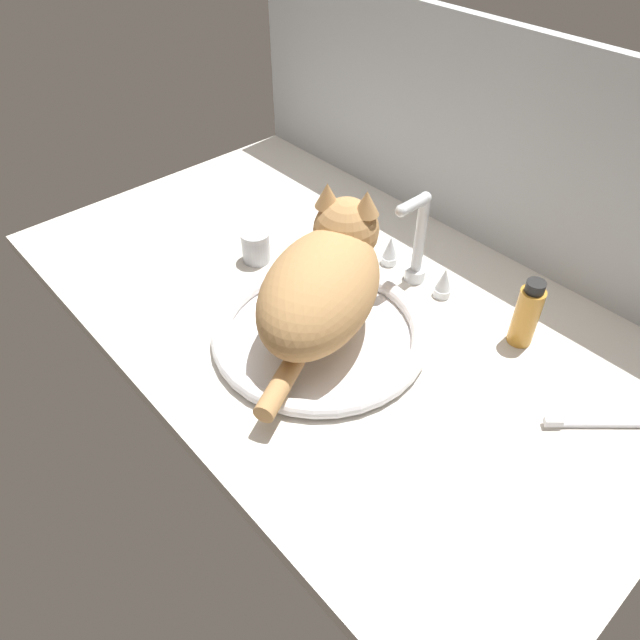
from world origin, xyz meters
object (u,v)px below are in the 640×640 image
(amber_bottle, at_px, (527,314))
(metal_jar, at_px, (256,246))
(toothbrush, at_px, (597,424))
(cat, at_px, (325,279))
(sink_basin, at_px, (320,332))
(faucet, at_px, (416,250))

(amber_bottle, bearing_deg, metal_jar, -158.21)
(amber_bottle, relative_size, toothbrush, 0.96)
(cat, height_order, toothbrush, cat)
(cat, xyz_separation_m, toothbrush, (0.42, 0.15, -0.10))
(sink_basin, xyz_separation_m, cat, (-0.01, 0.02, 0.10))
(sink_basin, relative_size, toothbrush, 2.82)
(cat, relative_size, metal_jar, 5.94)
(amber_bottle, distance_m, toothbrush, 0.20)
(cat, distance_m, toothbrush, 0.46)
(cat, distance_m, amber_bottle, 0.33)
(sink_basin, bearing_deg, amber_bottle, 46.98)
(faucet, relative_size, toothbrush, 1.43)
(sink_basin, xyz_separation_m, metal_jar, (-0.25, 0.05, 0.02))
(faucet, xyz_separation_m, amber_bottle, (0.23, 0.01, -0.01))
(sink_basin, distance_m, cat, 0.10)
(amber_bottle, distance_m, metal_jar, 0.52)
(cat, height_order, amber_bottle, cat)
(toothbrush, bearing_deg, amber_bottle, 158.82)
(cat, relative_size, toothbrush, 2.87)
(faucet, height_order, cat, cat)
(amber_bottle, bearing_deg, faucet, -177.56)
(cat, distance_m, metal_jar, 0.25)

